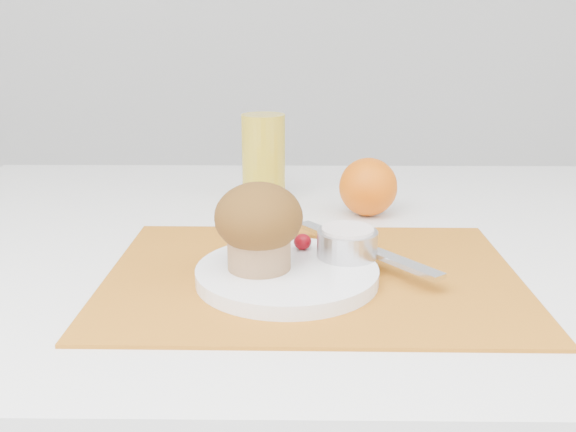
{
  "coord_description": "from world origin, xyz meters",
  "views": [
    {
      "loc": [
        -0.05,
        -0.73,
        1.02
      ],
      "look_at": [
        -0.06,
        -0.03,
        0.8
      ],
      "focal_mm": 40.0,
      "sensor_mm": 36.0,
      "label": 1
    }
  ],
  "objects_px": {
    "juice_glass": "(264,158)",
    "muffin": "(259,224)",
    "plate": "(287,274)",
    "orange": "(368,187)"
  },
  "relations": [
    {
      "from": "juice_glass",
      "to": "muffin",
      "type": "distance_m",
      "value": 0.33
    },
    {
      "from": "plate",
      "to": "muffin",
      "type": "height_order",
      "value": "muffin"
    },
    {
      "from": "orange",
      "to": "muffin",
      "type": "bearing_deg",
      "value": -119.0
    },
    {
      "from": "orange",
      "to": "juice_glass",
      "type": "relative_size",
      "value": 0.62
    },
    {
      "from": "juice_glass",
      "to": "muffin",
      "type": "xyz_separation_m",
      "value": [
        0.01,
        -0.33,
        0.0
      ]
    },
    {
      "from": "juice_glass",
      "to": "plate",
      "type": "bearing_deg",
      "value": -83.07
    },
    {
      "from": "plate",
      "to": "muffin",
      "type": "bearing_deg",
      "value": -176.92
    },
    {
      "from": "muffin",
      "to": "juice_glass",
      "type": "bearing_deg",
      "value": 91.92
    },
    {
      "from": "orange",
      "to": "juice_glass",
      "type": "xyz_separation_m",
      "value": [
        -0.15,
        0.08,
        0.02
      ]
    },
    {
      "from": "plate",
      "to": "juice_glass",
      "type": "relative_size",
      "value": 1.46
    }
  ]
}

